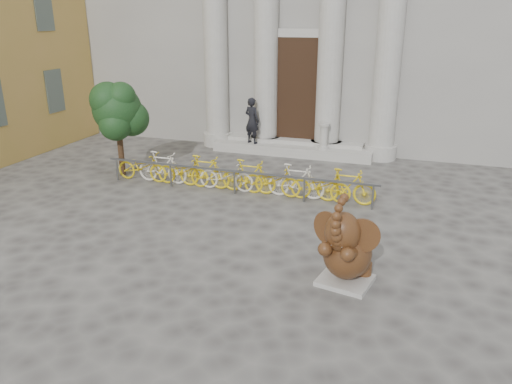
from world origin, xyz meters
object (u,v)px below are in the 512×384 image
(tree, at_px, (118,111))
(pedestrian, at_px, (252,121))
(bike_rack, at_px, (237,175))
(elephant_statue, at_px, (347,251))

(tree, distance_m, pedestrian, 5.17)
(bike_rack, xyz_separation_m, tree, (-4.11, 0.29, 1.62))
(elephant_statue, relative_size, tree, 0.65)
(pedestrian, bearing_deg, elephant_statue, 140.46)
(elephant_statue, bearing_deg, tree, 160.99)
(tree, bearing_deg, bike_rack, -4.06)
(elephant_statue, xyz_separation_m, pedestrian, (-4.93, 8.74, 0.51))
(bike_rack, bearing_deg, tree, 175.94)
(elephant_statue, distance_m, tree, 9.40)
(elephant_statue, bearing_deg, bike_rack, 142.95)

